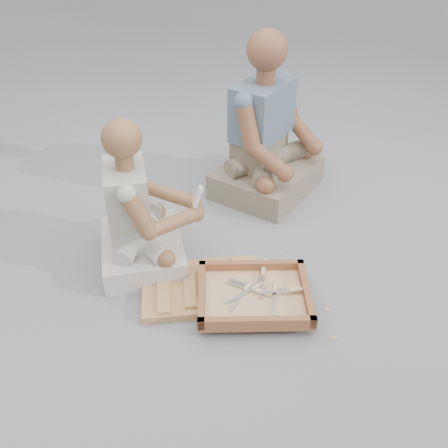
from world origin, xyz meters
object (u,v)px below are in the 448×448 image
object	(u,v)px
carved_panel	(204,287)
tool_tray	(254,295)
companion	(267,142)
craftsman	(138,217)

from	to	relation	value
carved_panel	tool_tray	world-z (taller)	tool_tray
tool_tray	companion	size ratio (longest dim) A/B	0.61
craftsman	companion	size ratio (longest dim) A/B	0.80
craftsman	companion	world-z (taller)	companion
carved_panel	tool_tray	size ratio (longest dim) A/B	0.98
tool_tray	companion	bearing A→B (deg)	66.84
carved_panel	craftsman	size ratio (longest dim) A/B	0.74
tool_tray	craftsman	distance (m)	0.70
companion	craftsman	bearing A→B (deg)	-9.64
craftsman	carved_panel	bearing A→B (deg)	42.36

